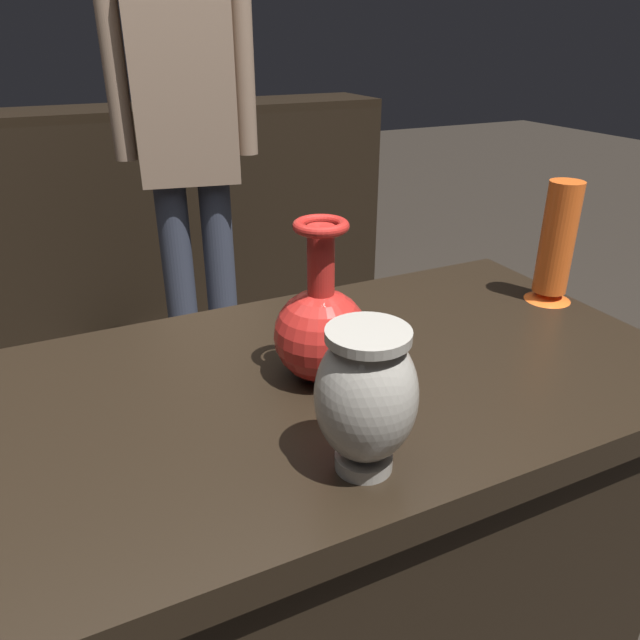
# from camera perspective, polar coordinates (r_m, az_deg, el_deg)

# --- Properties ---
(display_plinth) EXTENTS (1.20, 0.64, 0.80)m
(display_plinth) POSITION_cam_1_polar(r_m,az_deg,el_deg) (1.21, 0.07, -21.60)
(display_plinth) COLOR black
(display_plinth) RESTS_ON ground_plane
(back_display_shelf) EXTENTS (2.60, 0.40, 0.99)m
(back_display_shelf) POSITION_cam_1_polar(r_m,az_deg,el_deg) (3.07, -18.28, 9.29)
(back_display_shelf) COLOR black
(back_display_shelf) RESTS_ON ground_plane
(vase_centerpiece) EXTENTS (0.15, 0.15, 0.25)m
(vase_centerpiece) POSITION_cam_1_polar(r_m,az_deg,el_deg) (0.91, -0.08, -0.94)
(vase_centerpiece) COLOR red
(vase_centerpiece) RESTS_ON display_plinth
(vase_tall_behind) EXTENTS (0.12, 0.12, 0.19)m
(vase_tall_behind) POSITION_cam_1_polar(r_m,az_deg,el_deg) (0.72, 4.38, -7.17)
(vase_tall_behind) COLOR gray
(vase_tall_behind) RESTS_ON display_plinth
(vase_left_accent) EXTENTS (0.09, 0.09, 0.24)m
(vase_left_accent) POSITION_cam_1_polar(r_m,az_deg,el_deg) (1.27, 21.47, 6.47)
(vase_left_accent) COLOR #E55B1E
(vase_left_accent) RESTS_ON display_plinth
(visitor_center_back) EXTENTS (0.46, 0.24, 1.68)m
(visitor_center_back) POSITION_cam_1_polar(r_m,az_deg,el_deg) (2.13, -12.53, 17.02)
(visitor_center_back) COLOR #333847
(visitor_center_back) RESTS_ON ground_plane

